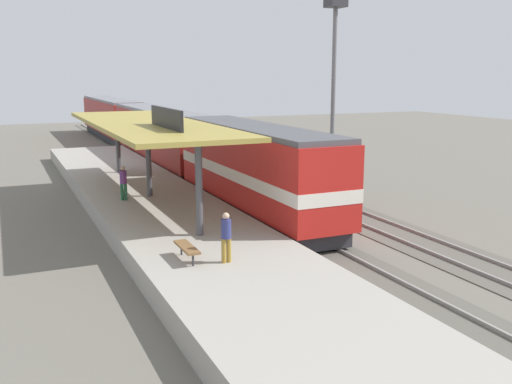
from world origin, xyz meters
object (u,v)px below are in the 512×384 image
(platform_bench, at_px, (187,248))
(person_walking, at_px, (226,235))
(freight_car, at_px, (275,155))
(light_mast, at_px, (334,52))
(passenger_carriage_front, at_px, (160,136))
(passenger_carriage_rear, at_px, (111,118))
(person_waiting, at_px, (123,181))
(locomotive, at_px, (255,170))

(platform_bench, distance_m, person_walking, 1.45)
(freight_car, distance_m, light_mast, 7.37)
(passenger_carriage_front, relative_size, freight_car, 1.67)
(light_mast, bearing_deg, person_walking, -132.04)
(passenger_carriage_rear, bearing_deg, person_waiting, -99.41)
(locomotive, height_order, person_walking, locomotive)
(platform_bench, xyz_separation_m, passenger_carriage_rear, (6.00, 46.61, 0.97))
(platform_bench, height_order, locomotive, locomotive)
(passenger_carriage_rear, height_order, light_mast, light_mast)
(passenger_carriage_rear, relative_size, person_walking, 11.70)
(passenger_carriage_rear, distance_m, person_walking, 47.61)
(passenger_carriage_front, bearing_deg, locomotive, -90.00)
(person_waiting, bearing_deg, person_walking, -84.15)
(platform_bench, distance_m, passenger_carriage_front, 26.52)
(platform_bench, bearing_deg, light_mast, 43.94)
(passenger_carriage_rear, bearing_deg, locomotive, -90.00)
(locomotive, xyz_separation_m, person_waiting, (-6.01, 2.56, -0.56))
(passenger_carriage_rear, xyz_separation_m, light_mast, (7.80, -33.31, 6.08))
(platform_bench, distance_m, passenger_carriage_rear, 47.01)
(platform_bench, height_order, light_mast, light_mast)
(light_mast, relative_size, person_walking, 6.84)
(locomotive, height_order, freight_car, locomotive)
(person_walking, bearing_deg, platform_bench, 146.41)
(passenger_carriage_front, height_order, person_waiting, passenger_carriage_front)
(light_mast, bearing_deg, person_waiting, -168.01)
(freight_car, bearing_deg, platform_bench, -125.33)
(platform_bench, xyz_separation_m, freight_car, (10.60, 14.95, 0.63))
(light_mast, xyz_separation_m, person_waiting, (-13.81, -2.93, -6.54))
(person_waiting, bearing_deg, light_mast, 11.99)
(platform_bench, bearing_deg, person_waiting, 90.04)
(locomotive, height_order, passenger_carriage_rear, locomotive)
(passenger_carriage_front, height_order, person_walking, passenger_carriage_front)
(platform_bench, bearing_deg, passenger_carriage_rear, 82.67)
(passenger_carriage_front, height_order, freight_car, passenger_carriage_front)
(platform_bench, bearing_deg, freight_car, 54.67)
(passenger_carriage_rear, xyz_separation_m, person_walking, (-4.87, -47.36, -0.46))
(freight_car, xyz_separation_m, person_walking, (-9.47, -15.70, -0.12))
(person_walking, bearing_deg, passenger_carriage_rear, 84.13)
(person_walking, bearing_deg, passenger_carriage_front, 79.61)
(passenger_carriage_front, xyz_separation_m, freight_car, (4.60, -10.86, -0.34))
(light_mast, bearing_deg, passenger_carriage_rear, 103.18)
(person_waiting, height_order, person_walking, same)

